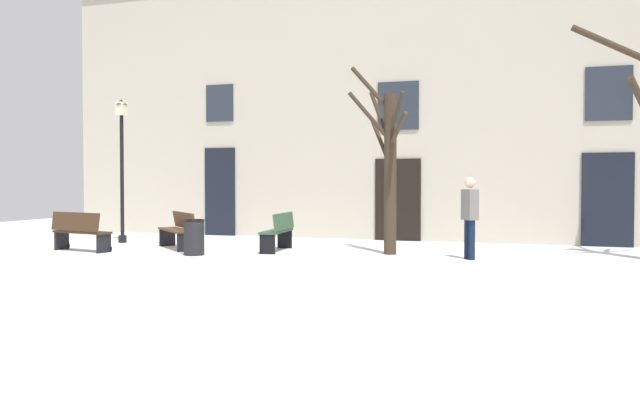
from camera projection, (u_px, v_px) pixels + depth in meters
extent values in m
plane|color=white|center=(289.00, 279.00, 12.11)|extent=(33.64, 33.64, 0.00)
cube|color=#BCB29E|center=(399.00, 94.00, 19.76)|extent=(21.02, 0.40, 8.22)
cube|color=black|center=(220.00, 192.00, 21.46)|extent=(1.00, 0.08, 2.66)
cube|color=#262D38|center=(220.00, 103.00, 21.38)|extent=(0.90, 0.06, 1.11)
cube|color=black|center=(398.00, 200.00, 19.63)|extent=(1.29, 0.08, 2.28)
cube|color=#262D38|center=(398.00, 106.00, 19.55)|extent=(1.16, 0.06, 1.33)
cube|color=black|center=(607.00, 200.00, 17.82)|extent=(1.25, 0.08, 2.39)
cube|color=#262D38|center=(609.00, 93.00, 17.74)|extent=(1.12, 0.06, 1.37)
cylinder|color=#382B1E|center=(390.00, 174.00, 16.04)|extent=(0.28, 0.28, 3.66)
cylinder|color=#382B1E|center=(370.00, 117.00, 16.04)|extent=(1.00, 0.34, 1.16)
cylinder|color=#382B1E|center=(396.00, 113.00, 15.65)|extent=(0.53, 0.69, 0.92)
cylinder|color=#382B1E|center=(381.00, 143.00, 16.55)|extent=(0.77, 1.02, 1.15)
cylinder|color=#382B1E|center=(371.00, 89.00, 16.24)|extent=(1.06, 0.33, 1.12)
cylinder|color=#382B1E|center=(381.00, 119.00, 16.41)|extent=(0.76, 0.78, 1.34)
cylinder|color=#382B1E|center=(398.00, 130.00, 15.53)|extent=(0.66, 0.92, 0.74)
cylinder|color=#382B1E|center=(613.00, 45.00, 15.15)|extent=(1.74, 0.21, 1.02)
cylinder|color=black|center=(122.00, 179.00, 18.96)|extent=(0.10, 0.10, 3.42)
cylinder|color=black|center=(123.00, 239.00, 19.01)|extent=(0.22, 0.22, 0.20)
cube|color=beige|center=(121.00, 109.00, 18.90)|extent=(0.24, 0.24, 0.36)
cone|color=black|center=(121.00, 102.00, 18.90)|extent=(0.30, 0.30, 0.14)
cylinder|color=black|center=(194.00, 238.00, 15.90)|extent=(0.46, 0.46, 0.77)
torus|color=black|center=(194.00, 220.00, 15.88)|extent=(0.49, 0.49, 0.04)
cube|color=#3D2819|center=(82.00, 232.00, 16.76)|extent=(1.64, 0.75, 0.05)
cube|color=#3D2819|center=(75.00, 222.00, 16.59)|extent=(1.57, 0.42, 0.44)
cube|color=black|center=(104.00, 243.00, 16.39)|extent=(0.14, 0.40, 0.46)
torus|color=black|center=(109.00, 249.00, 16.55)|extent=(0.17, 0.06, 0.17)
cube|color=black|center=(62.00, 240.00, 17.15)|extent=(0.14, 0.40, 0.46)
torus|color=black|center=(67.00, 246.00, 17.30)|extent=(0.17, 0.06, 0.17)
cube|color=#2D4C33|center=(276.00, 231.00, 16.78)|extent=(0.56, 1.58, 0.05)
cube|color=#2D4C33|center=(284.00, 221.00, 16.73)|extent=(0.25, 1.54, 0.40)
cube|color=black|center=(285.00, 239.00, 17.48)|extent=(0.37, 0.10, 0.47)
torus|color=black|center=(279.00, 245.00, 17.52)|extent=(0.05, 0.17, 0.17)
cube|color=black|center=(267.00, 244.00, 16.10)|extent=(0.37, 0.10, 0.47)
torus|color=black|center=(261.00, 251.00, 16.14)|extent=(0.05, 0.17, 0.17)
cube|color=#51331E|center=(176.00, 230.00, 17.36)|extent=(1.60, 1.56, 0.05)
cube|color=#51331E|center=(184.00, 220.00, 17.45)|extent=(1.37, 1.32, 0.40)
cube|color=black|center=(167.00, 237.00, 18.11)|extent=(0.32, 0.34, 0.46)
torus|color=black|center=(161.00, 243.00, 18.03)|extent=(0.14, 0.14, 0.17)
cube|color=black|center=(186.00, 242.00, 16.63)|extent=(0.32, 0.34, 0.46)
torus|color=black|center=(178.00, 249.00, 16.55)|extent=(0.14, 0.14, 0.17)
cylinder|color=black|center=(467.00, 239.00, 15.11)|extent=(0.14, 0.14, 0.85)
cylinder|color=black|center=(472.00, 240.00, 14.94)|extent=(0.14, 0.14, 0.85)
cube|color=slate|center=(470.00, 205.00, 15.01)|extent=(0.41, 0.44, 0.65)
sphere|color=beige|center=(470.00, 183.00, 14.99)|extent=(0.23, 0.23, 0.23)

